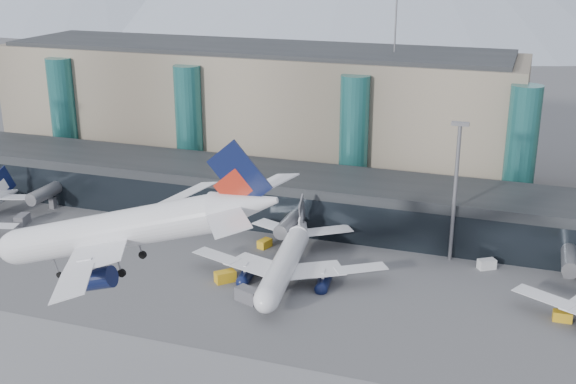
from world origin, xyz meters
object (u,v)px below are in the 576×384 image
(veh_d, at_px, (487,264))
(lightmast_mid, at_px, (456,184))
(hero_jet, at_px, (139,219))
(veh_b, at_px, (265,244))
(veh_c, at_px, (248,295))
(veh_h, at_px, (225,277))
(veh_e, at_px, (562,316))
(jet_parked_mid, at_px, (288,251))
(veh_f, at_px, (22,220))

(veh_d, bearing_deg, lightmast_mid, 129.45)
(hero_jet, xyz_separation_m, veh_d, (33.88, 58.45, -25.54))
(lightmast_mid, xyz_separation_m, veh_d, (6.65, -2.00, -13.54))
(hero_jet, distance_m, veh_b, 60.55)
(veh_c, height_order, veh_h, veh_c)
(veh_b, height_order, veh_e, veh_e)
(veh_b, bearing_deg, veh_d, -66.22)
(jet_parked_mid, height_order, veh_b, jet_parked_mid)
(veh_f, bearing_deg, jet_parked_mid, -107.05)
(jet_parked_mid, distance_m, veh_b, 13.00)
(veh_b, distance_m, veh_e, 54.14)
(lightmast_mid, bearing_deg, veh_d, -16.73)
(veh_f, xyz_separation_m, veh_h, (50.09, -10.85, -0.06))
(jet_parked_mid, distance_m, veh_h, 11.66)
(jet_parked_mid, bearing_deg, veh_b, 32.71)
(lightmast_mid, height_order, veh_d, lightmast_mid)
(veh_b, bearing_deg, veh_e, -84.11)
(veh_c, bearing_deg, lightmast_mid, 63.36)
(lightmast_mid, relative_size, veh_b, 9.45)
(veh_c, bearing_deg, jet_parked_mid, 96.41)
(veh_c, xyz_separation_m, veh_h, (-6.35, 5.36, -0.16))
(veh_d, height_order, veh_h, veh_h)
(veh_c, relative_size, veh_h, 1.17)
(veh_b, height_order, veh_c, veh_c)
(hero_jet, relative_size, veh_c, 9.01)
(lightmast_mid, distance_m, veh_b, 36.97)
(jet_parked_mid, height_order, veh_c, jet_parked_mid)
(veh_c, bearing_deg, veh_e, 31.29)
(jet_parked_mid, relative_size, veh_d, 11.70)
(hero_jet, bearing_deg, veh_c, 88.76)
(hero_jet, height_order, veh_e, hero_jet)
(veh_b, bearing_deg, hero_jet, -154.94)
(veh_b, relative_size, veh_c, 0.67)
(veh_e, bearing_deg, veh_f, 174.00)
(hero_jet, xyz_separation_m, veh_b, (-6.60, 54.46, -25.64))
(hero_jet, relative_size, veh_f, 9.95)
(veh_b, bearing_deg, jet_parked_mid, -121.77)
(veh_e, height_order, veh_f, veh_f)
(jet_parked_mid, relative_size, veh_e, 12.79)
(veh_h, bearing_deg, veh_b, 40.19)
(veh_d, height_order, veh_e, veh_d)
(lightmast_mid, bearing_deg, veh_e, -42.52)
(veh_h, bearing_deg, veh_f, 121.84)
(veh_d, relative_size, veh_e, 1.09)
(lightmast_mid, relative_size, veh_d, 8.34)
(jet_parked_mid, distance_m, veh_c, 12.52)
(veh_h, bearing_deg, lightmast_mid, -13.79)
(veh_b, xyz_separation_m, veh_f, (-51.17, -5.10, 0.24))
(hero_jet, bearing_deg, veh_b, 93.37)
(veh_c, height_order, veh_e, veh_c)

